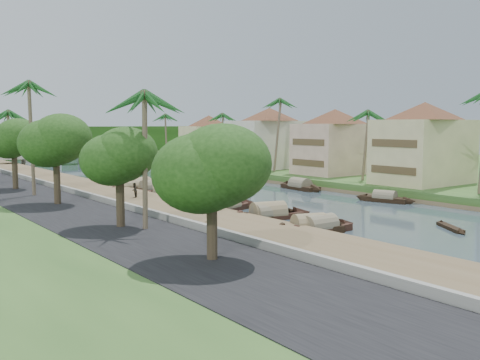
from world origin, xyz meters
TOP-DOWN VIEW (x-y plane):
  - ground at (0.00, 0.00)m, footprint 220.00×220.00m
  - left_bank at (-16.00, 20.00)m, footprint 10.00×180.00m
  - right_bank at (19.00, 20.00)m, footprint 16.00×180.00m
  - road at (-24.50, 20.00)m, footprint 8.00×180.00m
  - retaining_wall at (-20.20, 20.00)m, footprint 0.40×180.00m
  - far_right_fill at (56.00, 20.00)m, footprint 60.00×220.00m
  - treeline at (0.00, 100.00)m, footprint 120.00×14.00m
  - bridge at (0.00, 72.00)m, footprint 28.00×4.00m
  - building_near at (18.99, -2.00)m, footprint 14.85×14.85m
  - building_mid at (19.99, 14.00)m, footprint 14.11×14.11m
  - building_far at (18.99, 28.00)m, footprint 15.59×15.59m
  - building_distant at (19.99, 48.00)m, footprint 12.62×12.62m
  - sampan_0 at (-9.36, -11.85)m, footprint 8.02×2.01m
  - sampan_1 at (-10.01, -11.33)m, footprint 7.72×4.11m
  - sampan_2 at (-8.60, -4.58)m, footprint 9.18×4.09m
  - sampan_3 at (-8.82, -4.68)m, footprint 7.83×2.19m
  - sampan_4 at (-9.05, 1.20)m, footprint 7.32×4.01m
  - sampan_5 at (-9.18, 4.65)m, footprint 7.98×3.97m
  - sampan_6 at (-8.76, 3.41)m, footprint 8.80×4.06m
  - sampan_7 at (-9.47, 10.23)m, footprint 7.54×2.28m
  - sampan_8 at (-8.44, 15.82)m, footprint 6.60×4.54m
  - sampan_9 at (-7.81, 19.79)m, footprint 9.19×4.32m
  - sampan_10 at (-9.96, 20.75)m, footprint 8.27×2.69m
  - sampan_11 at (-8.10, 22.39)m, footprint 8.76×5.35m
  - sampan_12 at (-9.43, 28.11)m, footprint 7.53×3.88m
  - sampan_13 at (-9.58, 26.68)m, footprint 6.71×1.96m
  - sampan_14 at (8.73, -4.19)m, footprint 3.28×7.24m
  - sampan_15 at (9.08, 9.87)m, footprint 2.41×8.67m
  - sampan_16 at (8.95, 24.22)m, footprint 3.62×8.92m
  - canoe_0 at (0.35, -17.36)m, footprint 3.56×4.84m
  - canoe_1 at (-5.85, 1.45)m, footprint 5.74×1.91m
  - canoe_2 at (-7.93, 23.57)m, footprint 5.91×3.65m
  - palm_1 at (16.00, 4.97)m, footprint 3.20×3.20m
  - palm_2 at (15.00, 21.76)m, footprint 3.20×3.20m
  - palm_3 at (16.00, 38.69)m, footprint 3.20×3.20m
  - palm_4 at (-23.00, -8.35)m, footprint 3.20×3.20m
  - palm_5 at (-24.00, 14.52)m, footprint 3.20×3.20m
  - palm_6 at (-22.00, 29.87)m, footprint 3.20×3.20m
  - palm_7 at (14.00, 54.59)m, footprint 3.20×3.20m
  - tree_0 at (-24.00, -18.11)m, footprint 5.27×5.27m
  - tree_1 at (-24.00, -6.45)m, footprint 4.50×4.50m
  - tree_2 at (-24.00, 7.18)m, footprint 5.37×5.37m
  - tree_3 at (-24.00, 21.53)m, footprint 4.92×4.92m
  - tree_6 at (24.00, 29.65)m, footprint 4.29×4.29m
  - person_near at (-15.83, -5.70)m, footprint 0.67×0.65m
  - person_far at (-14.63, 10.65)m, footprint 0.97×0.96m

SIDE VIEW (x-z plane):
  - ground at x=0.00m, z-range 0.00..0.00m
  - canoe_1 at x=-5.85m, z-range -0.36..0.56m
  - canoe_0 at x=0.35m, z-range -0.25..0.45m
  - canoe_2 at x=-7.93m, z-range -0.35..0.55m
  - left_bank at x=-16.00m, z-range 0.00..0.80m
  - sampan_14 at x=8.73m, z-range -0.50..1.30m
  - sampan_12 at x=-9.43m, z-range -0.52..1.33m
  - sampan_13 at x=-9.58m, z-range -0.53..1.34m
  - sampan_7 at x=-9.47m, z-range -0.59..1.41m
  - sampan_4 at x=-9.05m, z-range -0.63..1.45m
  - sampan_8 at x=-8.44m, z-range -0.63..1.45m
  - sampan_3 at x=-8.82m, z-range -0.64..1.46m
  - sampan_0 at x=-9.36m, z-range -0.64..1.47m
  - sampan_16 at x=8.95m, z-range -0.66..1.49m
  - sampan_10 at x=-9.96m, z-range -0.70..1.54m
  - sampan_1 at x=-10.01m, z-range -0.71..1.54m
  - sampan_9 at x=-7.81m, z-range -0.72..1.56m
  - sampan_15 at x=9.08m, z-range -0.72..1.56m
  - sampan_2 at x=-8.60m, z-range -0.76..1.60m
  - sampan_5 at x=-9.18m, z-range -0.80..1.65m
  - sampan_11 at x=-8.10m, z-range -0.81..1.66m
  - sampan_6 at x=-8.76m, z-range -0.84..1.68m
  - far_right_fill at x=56.00m, z-range 0.00..1.15m
  - right_bank at x=19.00m, z-range 0.00..1.20m
  - road at x=-24.50m, z-range 0.00..1.40m
  - retaining_wall at x=-20.20m, z-range 0.80..1.90m
  - person_near at x=-15.83m, z-range 0.80..2.34m
  - person_far at x=-14.63m, z-range 0.80..2.39m
  - bridge at x=0.00m, z-range 0.52..2.92m
  - treeline at x=0.00m, z-range 0.00..8.00m
  - building_distant at x=19.99m, z-range 1.28..10.48m
  - building_mid at x=19.99m, z-range 1.28..10.98m
  - tree_0 at x=-24.00m, z-range 2.70..9.78m
  - tree_1 at x=-24.00m, z-range 2.88..9.73m
  - building_near at x=18.99m, z-range 1.28..11.48m
  - building_far at x=18.99m, z-range 1.28..11.48m
  - tree_6 at x=24.00m, z-range 2.98..10.30m
  - tree_3 at x=-24.00m, z-range 3.12..10.80m
  - tree_2 at x=-24.00m, z-range 3.11..11.10m
  - palm_6 at x=-22.00m, z-range 4.82..15.15m
  - palm_1 at x=16.00m, z-range 4.75..15.36m
  - palm_3 at x=16.00m, z-range 4.83..15.57m
  - palm_7 at x=14.00m, z-range 4.85..15.67m
  - palm_4 at x=-23.00m, z-range 5.07..15.94m
  - palm_2 at x=15.00m, z-range 5.77..18.54m
  - palm_5 at x=-24.00m, z-range 6.02..18.94m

